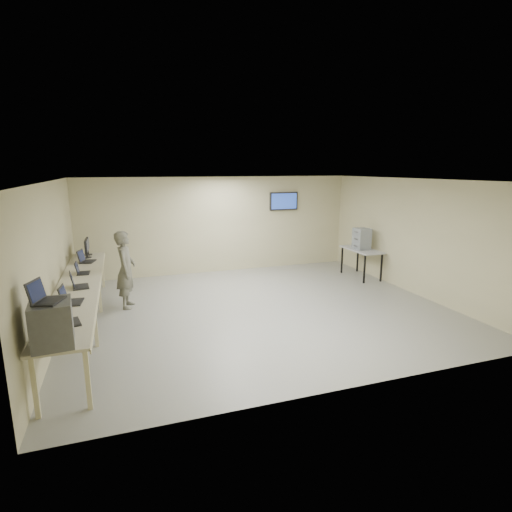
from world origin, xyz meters
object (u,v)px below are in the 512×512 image
object	(u,v)px
side_table	(362,252)
equipment_box	(52,324)
soldier	(126,270)
workbench	(80,288)

from	to	relation	value
side_table	equipment_box	bearing A→B (deg)	-149.38
equipment_box	soldier	distance (m)	3.92
workbench	soldier	xyz separation A→B (m)	(0.86, 1.05, 0.03)
workbench	equipment_box	distance (m)	2.77
equipment_box	soldier	xyz separation A→B (m)	(0.92, 3.80, -0.32)
workbench	side_table	distance (m)	7.35
workbench	soldier	bearing A→B (deg)	50.81
workbench	equipment_box	size ratio (longest dim) A/B	10.74
workbench	side_table	world-z (taller)	workbench
equipment_box	side_table	bearing A→B (deg)	25.04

